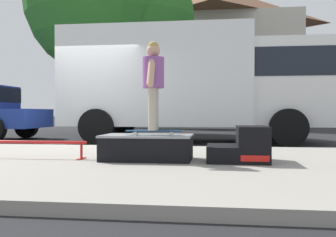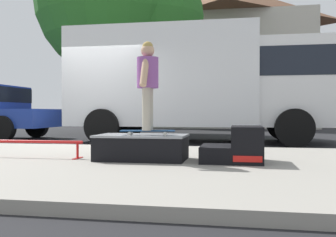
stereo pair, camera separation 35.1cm
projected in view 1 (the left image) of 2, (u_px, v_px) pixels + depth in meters
The scene contains 9 objects.
ground_plane at pixel (75, 148), 8.62m from camera, with size 140.00×140.00×0.00m, color black.
skate_box at pixel (147, 146), 5.50m from camera, with size 1.29×0.77×0.36m.
kicker_ramp at pixel (243, 147), 5.33m from camera, with size 0.84×0.79×0.50m.
grind_rail at pixel (34, 145), 5.70m from camera, with size 1.64×0.28×0.27m.
skateboard at pixel (153, 131), 5.43m from camera, with size 0.80×0.31×0.07m.
skater_kid at pixel (153, 78), 5.42m from camera, with size 0.31×0.65×1.27m.
box_truck at pixel (193, 80), 10.45m from camera, with size 6.91×2.63×3.05m.
street_tree_main at pixel (111, 5), 14.14m from camera, with size 6.27×5.70×7.84m.
house_behind at pixel (214, 55), 22.86m from camera, with size 9.54×8.23×8.40m.
Camera 1 is at (3.21, -8.26, 0.80)m, focal length 40.77 mm.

